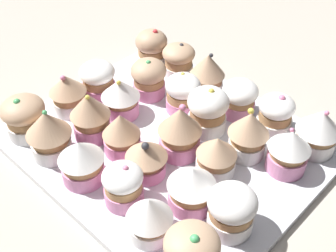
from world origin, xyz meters
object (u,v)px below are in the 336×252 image
(cupcake_6, at_px, (289,150))
(cupcake_16, at_px, (192,187))
(cupcake_8, at_px, (208,110))
(cupcake_26, at_px, (24,116))
(cupcake_23, at_px, (123,185))
(cupcake_10, at_px, (149,77))
(cupcake_14, at_px, (97,80))
(cupcake_11, at_px, (215,156))
(cupcake_12, at_px, (180,130))
(cupcake_17, at_px, (146,157))
(cupcake_4, at_px, (179,60))
(cupcake_13, at_px, (121,96))
(cupcake_2, at_px, (239,97))
(cupcake_18, at_px, (121,133))
(cupcake_20, at_px, (68,93))
(cupcake_0, at_px, (318,130))
(cupcake_7, at_px, (248,133))
(cupcake_19, at_px, (90,115))
(cupcake_24, at_px, (81,160))
(cupcake_3, at_px, (207,73))
(cupcake_21, at_px, (192,252))
(cupcake_15, at_px, (231,209))
(cupcake_9, at_px, (183,93))
(cupcake_5, at_px, (152,49))
(cupcake_22, at_px, (149,216))
(cupcake_25, at_px, (49,133))
(baking_tray, at_px, (168,143))

(cupcake_6, xyz_separation_m, cupcake_16, (0.06, 0.15, -0.00))
(cupcake_8, relative_size, cupcake_26, 1.11)
(cupcake_16, bearing_deg, cupcake_23, 39.65)
(cupcake_10, relative_size, cupcake_14, 1.07)
(cupcake_11, height_order, cupcake_12, cupcake_12)
(cupcake_16, height_order, cupcake_17, cupcake_16)
(cupcake_12, height_order, cupcake_17, cupcake_12)
(cupcake_4, relative_size, cupcake_13, 0.95)
(cupcake_2, relative_size, cupcake_18, 0.92)
(cupcake_11, xyz_separation_m, cupcake_20, (0.27, 0.06, 0.00))
(cupcake_18, height_order, cupcake_26, cupcake_26)
(cupcake_10, distance_m, cupcake_18, 0.15)
(cupcake_0, bearing_deg, cupcake_11, 60.75)
(cupcake_7, height_order, cupcake_19, cupcake_19)
(cupcake_24, xyz_separation_m, cupcake_26, (0.14, 0.00, 0.00))
(cupcake_3, height_order, cupcake_17, cupcake_3)
(cupcake_6, height_order, cupcake_23, cupcake_6)
(cupcake_21, bearing_deg, cupcake_2, -63.52)
(cupcake_15, bearing_deg, cupcake_0, -91.26)
(cupcake_3, relative_size, cupcake_7, 0.96)
(cupcake_9, xyz_separation_m, cupcake_17, (-0.06, 0.14, -0.00))
(cupcake_6, bearing_deg, cupcake_19, 29.98)
(cupcake_24, bearing_deg, cupcake_23, -170.31)
(cupcake_5, bearing_deg, cupcake_20, 88.73)
(cupcake_13, relative_size, cupcake_14, 1.05)
(cupcake_21, bearing_deg, cupcake_26, -0.06)
(cupcake_22, xyz_separation_m, cupcake_23, (0.06, -0.01, -0.00))
(cupcake_3, relative_size, cupcake_11, 1.21)
(cupcake_2, relative_size, cupcake_3, 0.82)
(cupcake_8, relative_size, cupcake_16, 1.17)
(cupcake_5, relative_size, cupcake_14, 1.17)
(cupcake_21, bearing_deg, cupcake_9, -45.81)
(cupcake_11, xyz_separation_m, cupcake_21, (-0.08, 0.14, 0.00))
(cupcake_10, bearing_deg, cupcake_21, 143.67)
(cupcake_8, height_order, cupcake_24, cupcake_8)
(cupcake_26, bearing_deg, cupcake_3, -115.23)
(cupcake_24, height_order, cupcake_25, cupcake_25)
(cupcake_3, xyz_separation_m, cupcake_19, (0.06, 0.21, 0.00))
(cupcake_20, distance_m, cupcake_21, 0.35)
(cupcake_20, bearing_deg, baking_tray, -160.68)
(cupcake_5, xyz_separation_m, cupcake_6, (-0.33, 0.05, -0.00))
(cupcake_10, bearing_deg, cupcake_26, 72.73)
(cupcake_19, xyz_separation_m, cupcake_26, (0.08, 0.07, -0.01))
(cupcake_13, xyz_separation_m, cupcake_23, (-0.14, 0.12, -0.00))
(baking_tray, xyz_separation_m, cupcake_14, (0.17, 0.00, 0.04))
(cupcake_5, distance_m, cupcake_24, 0.30)
(cupcake_16, distance_m, cupcake_24, 0.16)
(cupcake_18, xyz_separation_m, cupcake_21, (-0.21, 0.08, 0.00))
(cupcake_6, xyz_separation_m, cupcake_13, (0.27, 0.08, -0.00))
(cupcake_2, xyz_separation_m, cupcake_19, (0.13, 0.20, 0.01))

